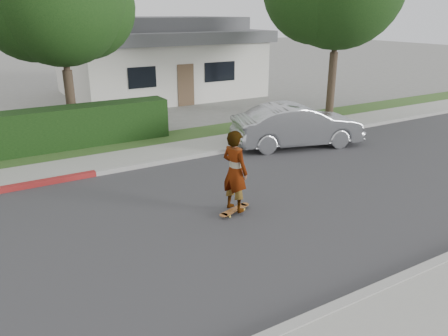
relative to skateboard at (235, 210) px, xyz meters
The scene contains 10 objects.
ground 3.20m from the skateboard, behind, with size 120.00×120.00×0.00m, color slate.
road 3.20m from the skateboard, behind, with size 60.00×8.00×0.01m, color #2D2D30.
curb_far 5.31m from the skateboard, 127.04° to the left, with size 60.00×0.20×0.15m, color #9E9E99.
sidewalk_far 6.06m from the skateboard, 121.90° to the left, with size 60.00×1.60×0.12m, color gray.
planting_strip 7.46m from the skateboard, 115.40° to the left, with size 60.00×1.60×0.10m, color #2D4C1E.
tree_center 10.64m from the skateboard, 100.42° to the left, with size 5.66×4.84×7.44m.
house 16.96m from the skateboard, 73.44° to the left, with size 10.60×8.60×4.30m.
skateboard is the anchor object (origin of this frame).
skateboarder 0.99m from the skateboard, ahead, with size 0.71×0.47×1.95m, color white.
car_silver 6.12m from the skateboard, 36.62° to the left, with size 1.60×4.59×1.51m, color #A3A6AA.
Camera 1 is at (-1.85, -8.21, 4.57)m, focal length 35.00 mm.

